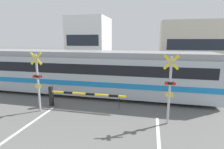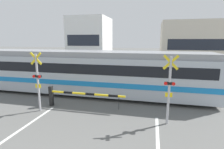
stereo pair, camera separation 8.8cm
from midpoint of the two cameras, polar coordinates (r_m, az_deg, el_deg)
name	(u,v)px [view 2 (the right image)]	position (r m, az deg, el deg)	size (l,w,h in m)	color
rail_track_near	(111,98)	(11.84, -0.03, -7.63)	(50.00, 0.10, 0.08)	#5B564C
rail_track_far	(116,92)	(13.17, 1.40, -5.64)	(50.00, 0.10, 0.08)	#5B564C
commuter_train	(64,70)	(13.41, -15.15, 1.38)	(20.60, 2.90, 3.09)	#ADB7C1
crossing_barrier_near	(70,95)	(10.41, -13.31, -6.54)	(4.55, 0.20, 1.19)	black
crossing_barrier_far	(144,78)	(14.84, 10.56, -1.05)	(4.55, 0.20, 1.19)	black
crossing_signal_left	(38,79)	(10.18, -22.87, -1.45)	(0.68, 0.15, 3.25)	#B2B2B7
crossing_signal_right	(169,87)	(8.31, 18.47, -3.87)	(0.68, 0.15, 3.25)	#B2B2B7
pedestrian	(112,70)	(17.35, 0.04, 1.42)	(0.38, 0.22, 1.57)	brown
building_left_of_street	(90,43)	(25.28, -6.95, 10.27)	(5.11, 5.48, 6.88)	white
building_right_of_street	(194,46)	(24.28, 25.19, 8.28)	(7.95, 5.48, 6.06)	beige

